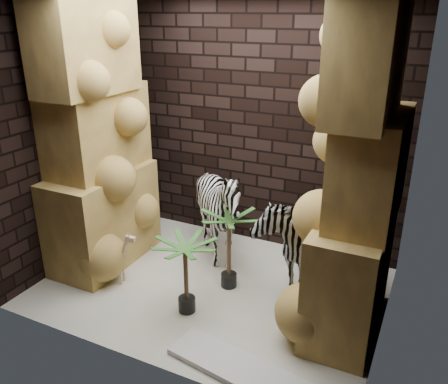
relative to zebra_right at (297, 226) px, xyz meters
The scene contains 13 objects.
floor 1.13m from the zebra_right, 147.68° to the right, with size 3.50×3.50×0.00m, color beige.
wall_back 1.36m from the zebra_right, 135.09° to the left, with size 3.50×3.50×0.00m, color black.
wall_front 2.07m from the zebra_right, 113.85° to the right, with size 3.50×3.50×0.00m, color black.
wall_left 2.69m from the zebra_right, 169.09° to the right, with size 3.00×3.00×0.00m, color black.
wall_right 1.37m from the zebra_right, 26.27° to the right, with size 3.00×3.00×0.00m, color black.
rock_pillar_left 2.37m from the zebra_right, 167.38° to the right, with size 0.68×1.30×3.00m, color #D3AE54, non-canonical shape.
rock_pillar_right 1.16m from the zebra_right, 36.62° to the right, with size 0.58×1.25×3.00m, color #D3AE54, non-canonical shape.
zebra_right is the anchor object (origin of this frame).
zebra_left 0.95m from the zebra_right, behind, with size 1.01×1.25×1.13m, color white.
giraffe_toy 1.99m from the zebra_right, 154.60° to the right, with size 0.33×0.11×0.63m, color beige, non-canonical shape.
palm_front 0.76m from the zebra_right, 148.19° to the right, with size 0.36×0.36×0.87m, color #24551A, non-canonical shape.
palm_back 1.28m from the zebra_right, 129.76° to the right, with size 0.36×0.36×0.78m, color #24551A, non-canonical shape.
surfboard 1.64m from the zebra_right, 85.19° to the right, with size 1.49×0.37×0.05m, color silver.
Camera 1 is at (1.97, -3.74, 2.80)m, focal length 36.99 mm.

